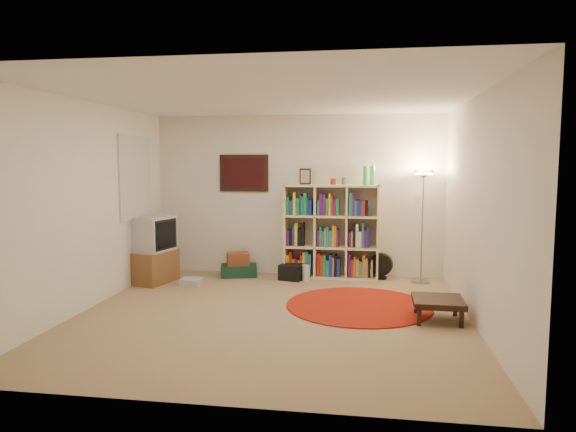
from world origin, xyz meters
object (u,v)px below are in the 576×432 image
Objects in this scene: floor_fan at (381,266)px; suitcase at (239,270)px; bookshelf at (330,233)px; side_table at (438,302)px; tv_stand at (153,251)px; floor_lamp at (423,190)px.

floor_fan is 0.64× the size of suitcase.
suitcase is (-1.41, -0.13, -0.60)m from bookshelf.
suitcase is at bearing 145.74° from side_table.
bookshelf is 3.05× the size of side_table.
tv_stand reaches higher than suitcase.
floor_lamp is 2.67× the size of suitcase.
floor_lamp reaches higher than suitcase.
side_table is (2.76, -1.88, 0.12)m from suitcase.
side_table is at bearing -48.25° from suitcase.
floor_lamp is at bearing 89.76° from side_table.
tv_stand is (-2.55, -0.72, -0.22)m from bookshelf.
floor_lamp is 4.05m from tv_stand.
tv_stand is 1.75× the size of side_table.
tv_stand is at bearing -166.79° from suitcase.
bookshelf is at bearing 29.85° from tv_stand.
tv_stand reaches higher than side_table.
floor_fan is 0.71× the size of side_table.
floor_lamp is 1.32m from floor_fan.
floor_fan is 2.20m from suitcase.
bookshelf is 2.66m from tv_stand.
tv_stand reaches higher than floor_fan.
floor_lamp reaches higher than side_table.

